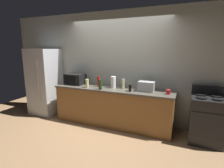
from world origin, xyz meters
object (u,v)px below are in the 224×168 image
at_px(toaster_oven, 147,86).
at_px(bottle_vinegar, 87,83).
at_px(bottle_hand_soap, 123,84).
at_px(mug_red, 168,92).
at_px(bottle_wine, 100,85).
at_px(stove_range, 206,119).
at_px(microwave, 75,79).
at_px(refrigerator, 45,82).
at_px(bottle_hot_sauce, 99,82).
at_px(paper_towel_roll, 113,82).
at_px(cordless_phone, 130,88).

relative_size(toaster_oven, bottle_vinegar, 1.71).
distance_m(bottle_hand_soap, mug_red, 1.02).
bearing_deg(bottle_wine, stove_range, 5.58).
bearing_deg(stove_range, bottle_hand_soap, 177.85).
height_order(microwave, bottle_wine, microwave).
xyz_separation_m(microwave, bottle_wine, (0.87, -0.26, -0.02)).
bearing_deg(toaster_oven, microwave, -179.62).
bearing_deg(bottle_hand_soap, refrigerator, -178.37).
height_order(stove_range, bottle_vinegar, bottle_vinegar).
bearing_deg(bottle_wine, bottle_hot_sauce, 126.23).
height_order(refrigerator, paper_towel_roll, refrigerator).
height_order(microwave, cordless_phone, microwave).
relative_size(paper_towel_roll, bottle_vinegar, 1.36).
distance_m(stove_range, paper_towel_roll, 2.07).
height_order(stove_range, bottle_wine, bottle_wine).
relative_size(bottle_hot_sauce, bottle_hand_soap, 1.12).
bearing_deg(bottle_hand_soap, cordless_phone, -38.79).
bearing_deg(microwave, cordless_phone, -6.02).
height_order(microwave, paper_towel_roll, same).
bearing_deg(mug_red, toaster_oven, 167.45).
height_order(stove_range, paper_towel_roll, paper_towel_roll).
xyz_separation_m(bottle_hot_sauce, bottle_hand_soap, (0.61, 0.06, -0.01)).
xyz_separation_m(refrigerator, cordless_phone, (2.52, -0.11, 0.07)).
bearing_deg(cordless_phone, stove_range, -17.23).
distance_m(microwave, toaster_oven, 1.86).
bearing_deg(mug_red, stove_range, 3.42).
relative_size(refrigerator, bottle_hot_sauce, 7.11).
relative_size(refrigerator, microwave, 3.75).
distance_m(stove_range, mug_red, 0.88).
distance_m(cordless_phone, bottle_vinegar, 1.06).
bearing_deg(toaster_oven, paper_towel_roll, -179.27).
height_order(bottle_vinegar, bottle_hand_soap, bottle_hand_soap).
xyz_separation_m(toaster_oven, bottle_wine, (-0.99, -0.27, 0.01)).
bearing_deg(mug_red, refrigerator, 179.24).
relative_size(paper_towel_roll, mug_red, 2.91).
distance_m(paper_towel_roll, mug_red, 1.26).
xyz_separation_m(paper_towel_roll, cordless_phone, (0.47, -0.16, -0.06)).
height_order(bottle_hot_sauce, mug_red, bottle_hot_sauce).
bearing_deg(bottle_vinegar, microwave, 157.44).
xyz_separation_m(refrigerator, bottle_hand_soap, (2.30, 0.07, 0.11)).
height_order(microwave, bottle_vinegar, microwave).
xyz_separation_m(microwave, cordless_phone, (1.54, -0.16, -0.06)).
distance_m(microwave, bottle_wine, 0.91).
height_order(stove_range, bottle_hand_soap, bottle_hand_soap).
distance_m(stove_range, cordless_phone, 1.61).
height_order(bottle_vinegar, mug_red, bottle_vinegar).
bearing_deg(stove_range, bottle_wine, -174.42).
bearing_deg(bottle_vinegar, bottle_wine, -9.12).
xyz_separation_m(refrigerator, bottle_wine, (1.86, -0.21, 0.11)).
distance_m(toaster_oven, cordless_phone, 0.37).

